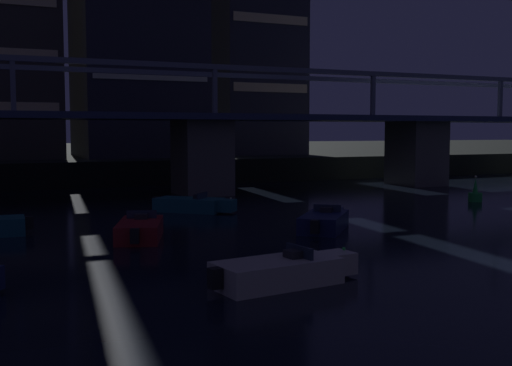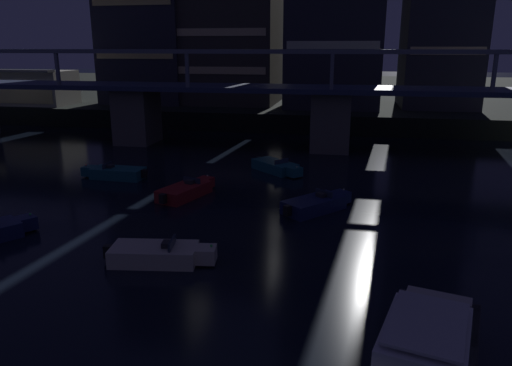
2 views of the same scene
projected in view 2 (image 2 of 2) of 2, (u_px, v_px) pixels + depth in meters
The scene contains 9 objects.
far_riverbank at pixel (342, 93), 91.90m from camera, with size 240.00×80.00×2.20m, color black.
river_bridge at pixel (332, 108), 45.74m from camera, with size 85.05×6.40×9.38m.
tower_west_tall at pixel (229, 14), 64.58m from camera, with size 13.28×12.79×23.48m.
waterfront_pavilion at pixel (27, 87), 64.36m from camera, with size 12.40×7.40×4.70m.
speedboat_near_center at pixel (186, 190), 32.14m from camera, with size 2.96×5.13×1.16m.
speedboat_mid_center at pixel (116, 173), 36.65m from camera, with size 5.21×1.92×1.16m.
speedboat_mid_right at pixel (316, 204), 29.39m from camera, with size 4.19×4.56×1.16m.
speedboat_far_left at pixel (159, 254), 22.27m from camera, with size 5.23×2.33×1.16m.
speedboat_far_center at pixel (276, 167), 38.52m from camera, with size 4.49×4.28×1.16m.
Camera 2 is at (1.74, -8.18, 9.60)m, focal length 33.99 mm.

